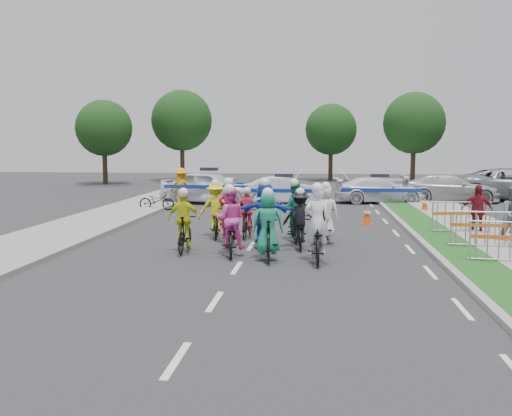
# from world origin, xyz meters

# --- Properties ---
(ground) EXTENTS (90.00, 90.00, 0.00)m
(ground) POSITION_xyz_m (0.00, 0.00, 0.00)
(ground) COLOR #28282B
(ground) RESTS_ON ground
(curb_right) EXTENTS (0.20, 60.00, 0.12)m
(curb_right) POSITION_xyz_m (5.10, 5.00, 0.06)
(curb_right) COLOR gray
(curb_right) RESTS_ON ground
(grass_strip) EXTENTS (1.20, 60.00, 0.11)m
(grass_strip) POSITION_xyz_m (5.80, 5.00, 0.06)
(grass_strip) COLOR #1B4516
(grass_strip) RESTS_ON ground
(sidewalk_right) EXTENTS (2.40, 60.00, 0.13)m
(sidewalk_right) POSITION_xyz_m (7.60, 5.00, 0.07)
(sidewalk_right) COLOR gray
(sidewalk_right) RESTS_ON ground
(sidewalk_left) EXTENTS (3.00, 60.00, 0.13)m
(sidewalk_left) POSITION_xyz_m (-6.50, 5.00, 0.07)
(sidewalk_left) COLOR gray
(sidewalk_left) RESTS_ON ground
(rider_0) EXTENTS (0.74, 2.02, 2.05)m
(rider_0) POSITION_xyz_m (1.94, 0.96, 0.67)
(rider_0) COLOR black
(rider_0) RESTS_ON ground
(rider_1) EXTENTS (0.85, 1.86, 1.91)m
(rider_1) POSITION_xyz_m (0.68, 1.02, 0.74)
(rider_1) COLOR black
(rider_1) RESTS_ON ground
(rider_2) EXTENTS (0.97, 1.99, 1.95)m
(rider_2) POSITION_xyz_m (-0.41, 1.61, 0.72)
(rider_2) COLOR black
(rider_2) RESTS_ON ground
(rider_3) EXTENTS (0.92, 1.74, 1.82)m
(rider_3) POSITION_xyz_m (-1.73, 1.88, 0.70)
(rider_3) COLOR black
(rider_3) RESTS_ON ground
(rider_4) EXTENTS (1.00, 1.76, 1.77)m
(rider_4) POSITION_xyz_m (1.44, 2.86, 0.69)
(rider_4) COLOR black
(rider_4) RESTS_ON ground
(rider_5) EXTENTS (1.66, 1.98, 2.06)m
(rider_5) POSITION_xyz_m (0.44, 2.72, 0.85)
(rider_5) COLOR black
(rider_5) RESTS_ON ground
(rider_6) EXTENTS (0.97, 2.05, 2.02)m
(rider_6) POSITION_xyz_m (-0.71, 3.35, 0.66)
(rider_6) COLOR black
(rider_6) RESTS_ON ground
(rider_7) EXTENTS (0.87, 1.85, 1.88)m
(rider_7) POSITION_xyz_m (2.19, 3.74, 0.73)
(rider_7) COLOR black
(rider_7) RESTS_ON ground
(rider_8) EXTENTS (0.88, 1.98, 1.95)m
(rider_8) POSITION_xyz_m (1.21, 4.23, 0.72)
(rider_8) COLOR black
(rider_8) RESTS_ON ground
(rider_9) EXTENTS (0.85, 1.60, 1.66)m
(rider_9) POSITION_xyz_m (-0.29, 4.48, 0.65)
(rider_9) COLOR black
(rider_9) RESTS_ON ground
(rider_10) EXTENTS (1.12, 1.92, 1.88)m
(rider_10) POSITION_xyz_m (-1.32, 4.54, 0.73)
(rider_10) COLOR black
(rider_10) RESTS_ON ground
(police_car_0) EXTENTS (5.13, 2.64, 1.67)m
(police_car_0) POSITION_xyz_m (-3.51, 14.91, 0.84)
(police_car_0) COLOR white
(police_car_0) RESTS_ON ground
(police_car_1) EXTENTS (4.33, 2.04, 1.37)m
(police_car_1) POSITION_xyz_m (0.27, 14.97, 0.69)
(police_car_1) COLOR white
(police_car_1) RESTS_ON ground
(police_car_2) EXTENTS (4.75, 2.34, 1.33)m
(police_car_2) POSITION_xyz_m (5.10, 16.12, 0.66)
(police_car_2) COLOR white
(police_car_2) RESTS_ON ground
(civilian_sedan) EXTENTS (5.07, 2.31, 1.44)m
(civilian_sedan) POSITION_xyz_m (8.81, 17.06, 0.72)
(civilian_sedan) COLOR #B2B3B7
(civilian_sedan) RESTS_ON ground
(spectator_2) EXTENTS (1.04, 0.58, 1.68)m
(spectator_2) POSITION_xyz_m (7.21, 5.88, 0.84)
(spectator_2) COLOR maroon
(spectator_2) RESTS_ON ground
(marshal_hiviz) EXTENTS (1.22, 0.75, 1.83)m
(marshal_hiviz) POSITION_xyz_m (-4.81, 14.17, 0.92)
(marshal_hiviz) COLOR #E19D0B
(marshal_hiviz) RESTS_ON ground
(barrier_0) EXTENTS (2.05, 0.75, 1.12)m
(barrier_0) POSITION_xyz_m (6.70, 0.95, 0.56)
(barrier_0) COLOR #A5A8AD
(barrier_0) RESTS_ON ground
(barrier_1) EXTENTS (2.02, 0.61, 1.12)m
(barrier_1) POSITION_xyz_m (6.70, 3.10, 0.56)
(barrier_1) COLOR #A5A8AD
(barrier_1) RESTS_ON ground
(barrier_2) EXTENTS (2.04, 0.70, 1.12)m
(barrier_2) POSITION_xyz_m (6.70, 5.87, 0.56)
(barrier_2) COLOR #A5A8AD
(barrier_2) RESTS_ON ground
(cone_0) EXTENTS (0.40, 0.40, 0.70)m
(cone_0) POSITION_xyz_m (3.81, 8.06, 0.34)
(cone_0) COLOR #F24C0C
(cone_0) RESTS_ON ground
(cone_1) EXTENTS (0.40, 0.40, 0.70)m
(cone_1) POSITION_xyz_m (6.67, 12.14, 0.34)
(cone_1) COLOR #F24C0C
(cone_1) RESTS_ON ground
(parked_bike) EXTENTS (1.66, 0.62, 0.86)m
(parked_bike) POSITION_xyz_m (-5.38, 11.83, 0.43)
(parked_bike) COLOR black
(parked_bike) RESTS_ON ground
(tree_0) EXTENTS (4.20, 4.20, 6.30)m
(tree_0) POSITION_xyz_m (-14.00, 28.00, 4.19)
(tree_0) COLOR #382619
(tree_0) RESTS_ON ground
(tree_1) EXTENTS (4.55, 4.55, 6.82)m
(tree_1) POSITION_xyz_m (9.00, 30.00, 4.54)
(tree_1) COLOR #382619
(tree_1) RESTS_ON ground
(tree_3) EXTENTS (4.90, 4.90, 7.35)m
(tree_3) POSITION_xyz_m (-9.00, 32.00, 4.89)
(tree_3) COLOR #382619
(tree_3) RESTS_ON ground
(tree_4) EXTENTS (4.20, 4.20, 6.30)m
(tree_4) POSITION_xyz_m (3.00, 34.00, 4.19)
(tree_4) COLOR #382619
(tree_4) RESTS_ON ground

